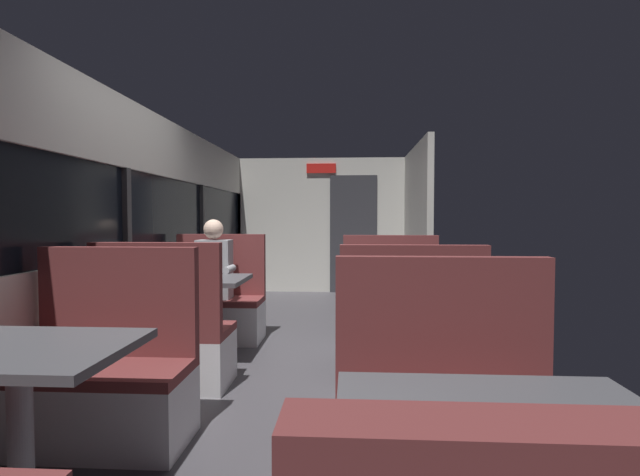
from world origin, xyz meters
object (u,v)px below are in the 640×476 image
object	(u,v)px
dining_table_near_window	(19,370)
bench_rear_aisle_facing_end	(410,356)
bench_mid_window_facing_end	(165,344)
seated_passenger	(215,290)
bench_near_window_facing_entry	(106,385)
dining_table_mid_window	(195,289)
bench_mid_window_facing_entry	(217,309)
dining_table_front_aisle	(504,454)
bench_front_aisle_facing_entry	(448,444)
dining_table_rear_aisle	(399,294)
bench_rear_aisle_facing_entry	(391,315)

from	to	relation	value
dining_table_near_window	bench_rear_aisle_facing_end	xyz separation A→B (m)	(1.79, 1.37, -0.31)
bench_mid_window_facing_end	seated_passenger	size ratio (longest dim) A/B	0.87
bench_near_window_facing_entry	bench_mid_window_facing_end	bearing A→B (deg)	90.00
dining_table_mid_window	bench_mid_window_facing_end	world-z (taller)	bench_mid_window_facing_end
dining_table_near_window	seated_passenger	xyz separation A→B (m)	(0.00, 2.90, -0.10)
dining_table_near_window	bench_mid_window_facing_entry	xyz separation A→B (m)	(0.00, 2.97, -0.31)
dining_table_near_window	dining_table_front_aisle	xyz separation A→B (m)	(1.79, -0.60, 0.00)
dining_table_near_window	bench_rear_aisle_facing_end	size ratio (longest dim) A/B	0.82
dining_table_mid_window	seated_passenger	xyz separation A→B (m)	(0.00, 0.63, -0.10)
bench_near_window_facing_entry	seated_passenger	bearing A→B (deg)	90.00
dining_table_near_window	seated_passenger	world-z (taller)	seated_passenger
dining_table_near_window	bench_front_aisle_facing_entry	distance (m)	1.82
dining_table_mid_window	dining_table_front_aisle	size ratio (longest dim) A/B	1.00
bench_mid_window_facing_end	dining_table_mid_window	bearing A→B (deg)	90.00
bench_mid_window_facing_entry	bench_rear_aisle_facing_end	world-z (taller)	same
dining_table_front_aisle	seated_passenger	distance (m)	3.93
dining_table_near_window	bench_rear_aisle_facing_end	world-z (taller)	bench_rear_aisle_facing_end
bench_rear_aisle_facing_end	dining_table_rear_aisle	bearing A→B (deg)	90.00
dining_table_near_window	bench_front_aisle_facing_entry	bearing A→B (deg)	3.18
dining_table_front_aisle	dining_table_rear_aisle	size ratio (longest dim) A/B	1.00
bench_rear_aisle_facing_end	seated_passenger	distance (m)	2.36
bench_near_window_facing_entry	dining_table_front_aisle	bearing A→B (deg)	-35.98
bench_front_aisle_facing_entry	seated_passenger	distance (m)	3.33
bench_front_aisle_facing_entry	bench_rear_aisle_facing_end	xyz separation A→B (m)	(0.00, 1.27, 0.00)
bench_near_window_facing_entry	bench_rear_aisle_facing_entry	bearing A→B (deg)	49.16
seated_passenger	dining_table_mid_window	bearing A→B (deg)	-90.00
dining_table_near_window	dining_table_mid_window	size ratio (longest dim) A/B	1.00
dining_table_near_window	bench_mid_window_facing_end	world-z (taller)	bench_mid_window_facing_end
dining_table_near_window	dining_table_front_aisle	bearing A→B (deg)	-18.53
dining_table_mid_window	bench_mid_window_facing_end	size ratio (longest dim) A/B	0.82
bench_near_window_facing_entry	dining_table_front_aisle	xyz separation A→B (m)	(1.79, -1.30, 0.31)
bench_mid_window_facing_entry	seated_passenger	distance (m)	0.22
dining_table_rear_aisle	bench_near_window_facing_entry	bearing A→B (deg)	-142.55
bench_rear_aisle_facing_entry	seated_passenger	world-z (taller)	seated_passenger
bench_mid_window_facing_entry	bench_rear_aisle_facing_end	size ratio (longest dim) A/B	1.00
dining_table_rear_aisle	seated_passenger	xyz separation A→B (m)	(-1.79, 0.83, -0.10)
dining_table_near_window	dining_table_rear_aisle	world-z (taller)	same
dining_table_rear_aisle	bench_rear_aisle_facing_end	bearing A→B (deg)	-90.00
dining_table_mid_window	bench_mid_window_facing_entry	size ratio (longest dim) A/B	0.82
bench_rear_aisle_facing_entry	seated_passenger	xyz separation A→B (m)	(-1.79, 0.13, 0.21)
bench_front_aisle_facing_entry	dining_table_rear_aisle	distance (m)	2.00
bench_rear_aisle_facing_end	bench_near_window_facing_entry	bearing A→B (deg)	-159.43
dining_table_near_window	seated_passenger	bearing A→B (deg)	90.00
bench_mid_window_facing_entry	seated_passenger	xyz separation A→B (m)	(0.00, -0.07, 0.21)
dining_table_front_aisle	bench_rear_aisle_facing_entry	bearing A→B (deg)	90.00
bench_mid_window_facing_end	bench_mid_window_facing_entry	world-z (taller)	same
dining_table_near_window	bench_rear_aisle_facing_entry	world-z (taller)	bench_rear_aisle_facing_entry
bench_mid_window_facing_end	dining_table_near_window	bearing A→B (deg)	-90.00
bench_near_window_facing_entry	dining_table_mid_window	xyz separation A→B (m)	(0.00, 1.57, 0.31)
dining_table_rear_aisle	bench_rear_aisle_facing_entry	bearing A→B (deg)	90.00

